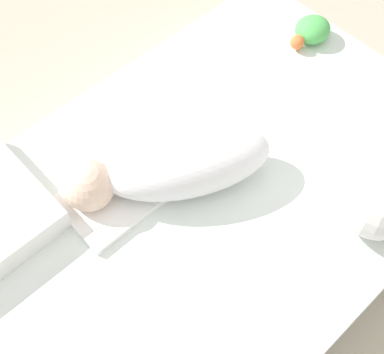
{
  "coord_description": "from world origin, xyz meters",
  "views": [
    {
      "loc": [
        0.49,
        0.5,
        1.4
      ],
      "look_at": [
        -0.01,
        -0.03,
        0.26
      ],
      "focal_mm": 50.0,
      "sensor_mm": 36.0,
      "label": 1
    }
  ],
  "objects": [
    {
      "name": "ground_plane",
      "position": [
        0.0,
        0.0,
        0.0
      ],
      "size": [
        12.0,
        12.0,
        0.0
      ],
      "primitive_type": "plane",
      "color": "#B2A893"
    },
    {
      "name": "bed_mattress",
      "position": [
        0.0,
        0.0,
        0.1
      ],
      "size": [
        1.53,
        0.96,
        0.21
      ],
      "color": "white",
      "rests_on": "ground_plane"
    },
    {
      "name": "burp_cloth",
      "position": [
        0.17,
        -0.14,
        0.22
      ],
      "size": [
        0.25,
        0.2,
        0.02
      ],
      "color": "white",
      "rests_on": "bed_mattress"
    },
    {
      "name": "swaddled_baby",
      "position": [
        0.02,
        -0.07,
        0.28
      ],
      "size": [
        0.53,
        0.38,
        0.15
      ],
      "rotation": [
        0.0,
        0.0,
        5.78
      ],
      "color": "white",
      "rests_on": "bed_mattress"
    },
    {
      "name": "bunny_plush",
      "position": [
        -0.27,
        0.34,
        0.33
      ],
      "size": [
        0.22,
        0.22,
        0.4
      ],
      "color": "white",
      "rests_on": "bed_mattress"
    },
    {
      "name": "turtle_plush",
      "position": [
        -0.66,
        -0.17,
        0.24
      ],
      "size": [
        0.15,
        0.11,
        0.07
      ],
      "color": "#51B756",
      "rests_on": "bed_mattress"
    }
  ]
}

